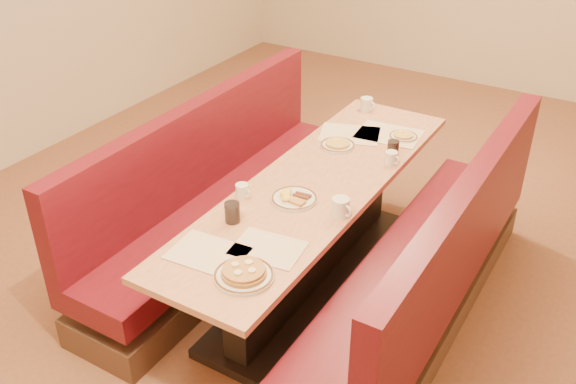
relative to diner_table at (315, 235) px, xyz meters
The scene contains 18 objects.
ground 0.37m from the diner_table, ahead, with size 8.00×8.00×0.00m, color #9E6647.
diner_table is the anchor object (origin of this frame).
booth_left 0.73m from the diner_table, behind, with size 0.55×2.50×1.05m.
booth_right 0.73m from the diner_table, ahead, with size 0.55×2.50×1.05m.
placemat_near_left 0.97m from the diner_table, 97.69° to the right, with size 0.37×0.28×0.00m, color beige.
placemat_near_right 0.81m from the diner_table, 80.87° to the right, with size 0.34×0.26×0.00m, color beige.
placemat_far_left 0.79m from the diner_table, 100.02° to the left, with size 0.39×0.29×0.00m, color beige.
placemat_far_right 0.90m from the diner_table, 82.60° to the left, with size 0.41×0.31×0.00m, color beige.
pancake_plate 1.04m from the diner_table, 81.64° to the right, with size 0.29×0.29×0.06m.
eggs_plate 0.46m from the diner_table, 93.29° to the right, with size 0.26×0.26×0.05m.
extra_plate_mid 0.93m from the diner_table, 75.86° to the left, with size 0.19×0.19×0.04m.
extra_plate_far 0.62m from the diner_table, 102.67° to the left, with size 0.23×0.23×0.05m.
coffee_mug_a 0.57m from the diner_table, 40.69° to the right, with size 0.13×0.10×0.10m.
coffee_mug_b 0.62m from the diner_table, 127.70° to the right, with size 0.10×0.07×0.08m.
coffee_mug_c 0.67m from the diner_table, 57.12° to the left, with size 0.11×0.08×0.08m.
coffee_mug_d 1.19m from the diner_table, 100.02° to the left, with size 0.13×0.09×0.10m.
soda_tumbler_near 0.75m from the diner_table, 107.03° to the right, with size 0.08×0.08×0.11m.
soda_tumbler_mid 0.74m from the diner_table, 65.87° to the left, with size 0.07×0.07×0.10m.
Camera 1 is at (1.54, -2.87, 2.63)m, focal length 40.00 mm.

